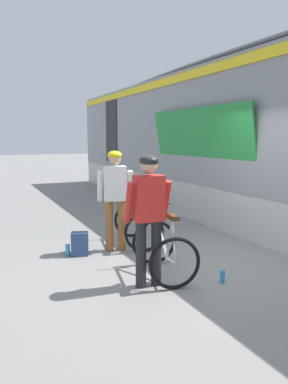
{
  "coord_description": "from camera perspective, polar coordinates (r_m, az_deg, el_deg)",
  "views": [
    {
      "loc": [
        -3.25,
        -4.58,
        1.98
      ],
      "look_at": [
        -0.56,
        1.05,
        1.05
      ],
      "focal_mm": 34.09,
      "sensor_mm": 36.0,
      "label": 1
    }
  ],
  "objects": [
    {
      "name": "bicycle_near_silver",
      "position": [
        5.31,
        3.08,
        -8.85
      ],
      "size": [
        0.91,
        1.19,
        0.99
      ],
      "color": "black",
      "rests_on": "ground"
    },
    {
      "name": "water_bottle_near_the_bikes",
      "position": [
        5.25,
        12.16,
        -12.82
      ],
      "size": [
        0.07,
        0.07,
        0.18
      ],
      "primitive_type": "cylinder",
      "color": "#338CCC",
      "rests_on": "ground"
    },
    {
      "name": "water_bottle_by_the_backpack",
      "position": [
        6.36,
        -11.85,
        -8.91
      ],
      "size": [
        0.08,
        0.08,
        0.2
      ],
      "primitive_type": "cylinder",
      "color": "#338CCC",
      "rests_on": "ground"
    },
    {
      "name": "cyclist_far_in_white",
      "position": [
        6.34,
        -4.55,
        0.06
      ],
      "size": [
        0.66,
        0.42,
        1.76
      ],
      "color": "#935B2D",
      "rests_on": "ground"
    },
    {
      "name": "cyclist_near_in_red",
      "position": [
        4.78,
        0.73,
        -2.7
      ],
      "size": [
        0.63,
        0.35,
        1.76
      ],
      "color": "#232328",
      "rests_on": "ground"
    },
    {
      "name": "backpack_on_platform",
      "position": [
        6.33,
        -10.01,
        -7.98
      ],
      "size": [
        0.32,
        0.26,
        0.4
      ],
      "primitive_type": "cube",
      "rotation": [
        0.0,
        0.0,
        -0.35
      ],
      "color": "navy",
      "rests_on": "ground"
    },
    {
      "name": "ground_plane",
      "position": [
        5.95,
        9.45,
        -11.08
      ],
      "size": [
        80.0,
        80.0,
        0.0
      ],
      "primitive_type": "plane",
      "color": "gray"
    },
    {
      "name": "bicycle_far_teal",
      "position": [
        6.84,
        -1.0,
        -4.87
      ],
      "size": [
        0.9,
        1.19,
        0.99
      ],
      "color": "black",
      "rests_on": "ground"
    }
  ]
}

